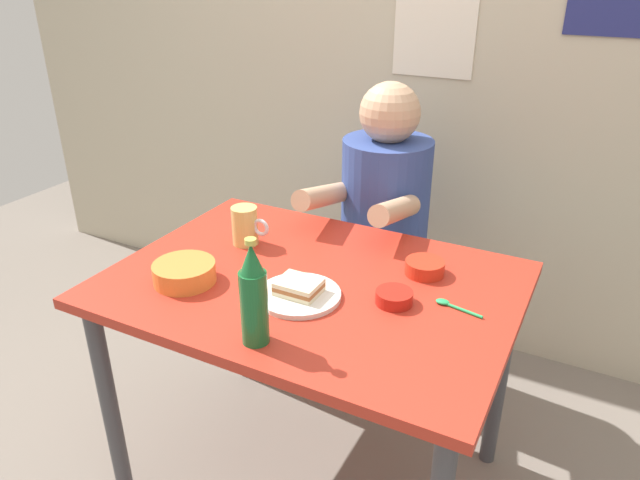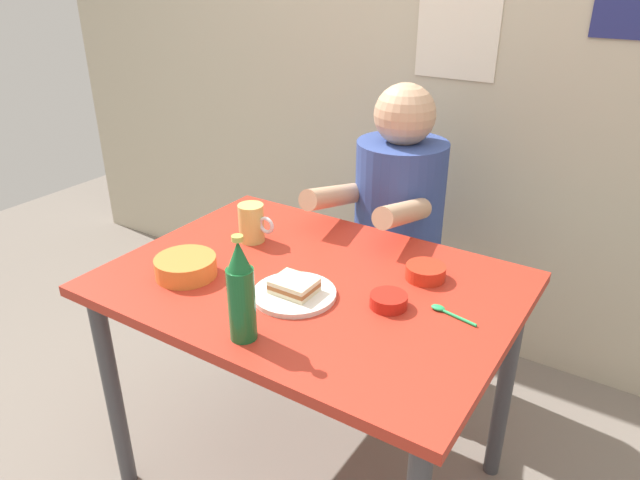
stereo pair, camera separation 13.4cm
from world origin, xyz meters
The scene contains 13 objects.
ground_plane centered at (0.00, 0.00, 0.00)m, with size 6.00×6.00×0.00m, color slate.
wall_back centered at (0.00, 1.05, 1.30)m, with size 4.40×0.09×2.60m.
dining_table centered at (0.00, 0.00, 0.65)m, with size 1.10×0.80×0.74m.
stool centered at (-0.03, 0.63, 0.35)m, with size 0.34×0.34×0.45m.
person_seated centered at (-0.03, 0.62, 0.77)m, with size 0.33×0.56×0.72m.
plate_orange centered at (0.02, -0.10, 0.75)m, with size 0.22×0.22×0.01m, color silver.
sandwich centered at (0.02, -0.10, 0.77)m, with size 0.11×0.09×0.04m.
beer_mug centered at (-0.29, 0.11, 0.80)m, with size 0.13×0.08×0.12m.
beer_bottle centered at (0.02, -0.31, 0.86)m, with size 0.06×0.06×0.26m.
sambal_bowl_red centered at (0.24, -0.01, 0.76)m, with size 0.10×0.10×0.03m.
soup_bowl_orange centered at (-0.30, -0.17, 0.77)m, with size 0.17×0.17×0.05m.
sauce_bowl_chili centered at (0.26, 0.18, 0.76)m, with size 0.11×0.11×0.04m.
spoon centered at (0.38, 0.04, 0.75)m, with size 0.13×0.04×0.01m.
Camera 2 is at (0.79, -1.17, 1.54)m, focal length 32.96 mm.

